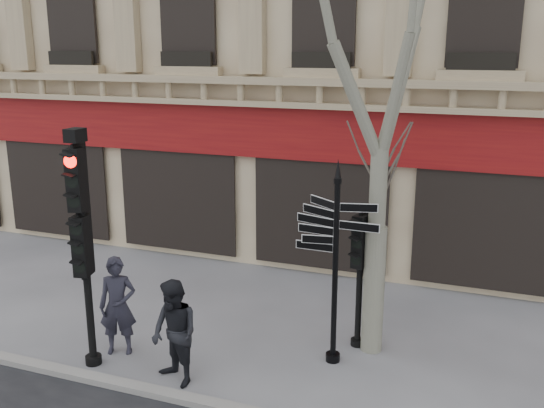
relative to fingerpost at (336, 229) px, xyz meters
The scene contains 7 objects.
ground 3.04m from the fingerpost, 152.73° to the right, with size 80.00×80.00×0.00m, color #5C5C61.
kerb 3.61m from the fingerpost, 124.27° to the right, with size 80.00×0.25×0.12m, color gray.
fingerpost is the anchor object (origin of this frame).
traffic_signal_main 4.41m from the fingerpost, 158.21° to the right, with size 0.54×0.44×4.33m.
traffic_signal_secondary 1.07m from the fingerpost, 69.04° to the left, with size 0.51×0.42×2.65m.
pedestrian_a 4.34m from the fingerpost, 164.34° to the right, with size 0.69×0.45×1.90m, color #23222D.
pedestrian_b 3.31m from the fingerpost, 144.41° to the right, with size 0.91×0.71×1.87m, color black.
Camera 1 is at (3.96, -9.12, 5.65)m, focal length 40.00 mm.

